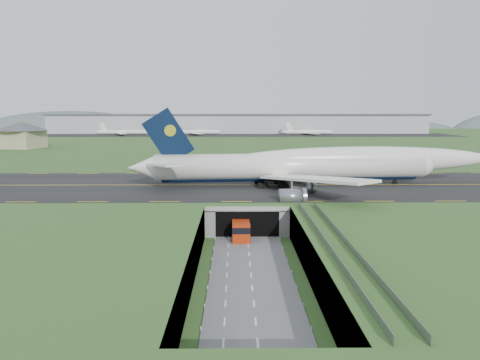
{
  "coord_description": "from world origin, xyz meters",
  "views": [
    {
      "loc": [
        -2.27,
        -77.63,
        23.62
      ],
      "look_at": [
        -1.25,
        20.0,
        9.24
      ],
      "focal_mm": 35.0,
      "sensor_mm": 36.0,
      "label": 1
    }
  ],
  "objects": [
    {
      "name": "tunnel_portal",
      "position": [
        0.0,
        16.71,
        3.33
      ],
      "size": [
        17.0,
        22.3,
        6.0
      ],
      "color": "gray",
      "rests_on": "ground"
    },
    {
      "name": "jumbo_jet",
      "position": [
        17.02,
        32.03,
        11.11
      ],
      "size": [
        87.52,
        57.34,
        19.03
      ],
      "rotation": [
        0.0,
        0.0,
        0.08
      ],
      "color": "white",
      "rests_on": "ground"
    },
    {
      "name": "taxiway",
      "position": [
        0.0,
        33.0,
        6.09
      ],
      "size": [
        800.0,
        44.0,
        0.18
      ],
      "primitive_type": "cube",
      "color": "black",
      "rests_on": "airfield_deck"
    },
    {
      "name": "distant_hills",
      "position": [
        64.38,
        430.0,
        -4.0
      ],
      "size": [
        700.0,
        91.0,
        60.0
      ],
      "color": "#54645D",
      "rests_on": "ground"
    },
    {
      "name": "ground",
      "position": [
        0.0,
        0.0,
        0.0
      ],
      "size": [
        900.0,
        900.0,
        0.0
      ],
      "primitive_type": "plane",
      "color": "#365923",
      "rests_on": "ground"
    },
    {
      "name": "shuttle_tram",
      "position": [
        -1.24,
        7.24,
        1.91
      ],
      "size": [
        3.44,
        8.7,
        3.5
      ],
      "rotation": [
        0.0,
        0.0,
        0.01
      ],
      "color": "#B02B0B",
      "rests_on": "ground"
    },
    {
      "name": "cargo_terminal",
      "position": [
        -0.21,
        299.41,
        13.96
      ],
      "size": [
        320.0,
        67.0,
        15.6
      ],
      "color": "#B2B2B2",
      "rests_on": "ground"
    },
    {
      "name": "airfield_deck",
      "position": [
        0.0,
        0.0,
        3.0
      ],
      "size": [
        800.0,
        800.0,
        6.0
      ],
      "primitive_type": "cube",
      "color": "gray",
      "rests_on": "ground"
    },
    {
      "name": "trench_road",
      "position": [
        0.0,
        -7.5,
        0.1
      ],
      "size": [
        12.0,
        75.0,
        0.2
      ],
      "primitive_type": "cube",
      "color": "slate",
      "rests_on": "ground"
    },
    {
      "name": "service_building",
      "position": [
        -103.91,
        146.85,
        13.59
      ],
      "size": [
        28.21,
        28.21,
        12.81
      ],
      "rotation": [
        0.0,
        0.0,
        -0.23
      ],
      "color": "tan",
      "rests_on": "ground"
    },
    {
      "name": "guideway",
      "position": [
        11.0,
        -19.11,
        5.32
      ],
      "size": [
        3.0,
        53.0,
        7.05
      ],
      "color": "#A8A8A3",
      "rests_on": "ground"
    }
  ]
}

